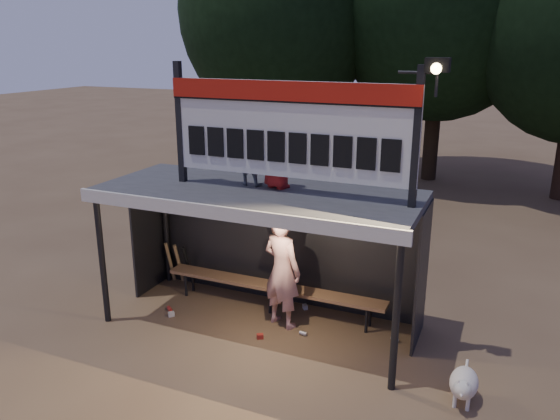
# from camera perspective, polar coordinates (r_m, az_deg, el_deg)

# --- Properties ---
(ground) EXTENTS (80.00, 80.00, 0.00)m
(ground) POSITION_cam_1_polar(r_m,az_deg,el_deg) (9.29, -2.15, -11.81)
(ground) COLOR brown
(ground) RESTS_ON ground
(player) EXTENTS (0.82, 0.66, 1.94)m
(player) POSITION_cam_1_polar(r_m,az_deg,el_deg) (8.86, 0.22, -6.30)
(player) COLOR silver
(player) RESTS_ON ground
(child_a) EXTENTS (0.47, 0.37, 0.94)m
(child_a) POSITION_cam_1_polar(r_m,az_deg,el_deg) (8.62, -3.21, 5.69)
(child_a) COLOR slate
(child_a) RESTS_ON dugout_shelter
(child_b) EXTENTS (0.64, 0.54, 1.11)m
(child_b) POSITION_cam_1_polar(r_m,az_deg,el_deg) (8.40, -0.29, 6.02)
(child_b) COLOR #AC1B1A
(child_b) RESTS_ON dugout_shelter
(dugout_shelter) EXTENTS (5.10, 2.08, 2.32)m
(dugout_shelter) POSITION_cam_1_polar(r_m,az_deg,el_deg) (8.76, -1.60, -0.46)
(dugout_shelter) COLOR #37383A
(dugout_shelter) RESTS_ON ground
(scoreboard_assembly) EXTENTS (4.10, 0.27, 1.99)m
(scoreboard_assembly) POSITION_cam_1_polar(r_m,az_deg,el_deg) (7.99, 1.21, 8.71)
(scoreboard_assembly) COLOR black
(scoreboard_assembly) RESTS_ON dugout_shelter
(bench) EXTENTS (4.00, 0.35, 0.48)m
(bench) POSITION_cam_1_polar(r_m,az_deg,el_deg) (9.54, -0.76, -8.07)
(bench) COLOR #875F40
(bench) RESTS_ON ground
(tree_left) EXTENTS (6.46, 6.46, 9.27)m
(tree_left) POSITION_cam_1_polar(r_m,az_deg,el_deg) (18.93, -0.23, 20.18)
(tree_left) COLOR #312016
(tree_left) RESTS_ON ground
(dog) EXTENTS (0.36, 0.81, 0.49)m
(dog) POSITION_cam_1_polar(r_m,az_deg,el_deg) (7.75, 18.64, -16.83)
(dog) COLOR silver
(dog) RESTS_ON ground
(bats) EXTENTS (0.47, 0.32, 0.84)m
(bats) POSITION_cam_1_polar(r_m,az_deg,el_deg) (10.70, -10.52, -5.50)
(bats) COLOR #A17C4B
(bats) RESTS_ON ground
(litter) EXTENTS (3.97, 1.34, 0.08)m
(litter) POSITION_cam_1_polar(r_m,az_deg,el_deg) (9.26, -1.65, -11.65)
(litter) COLOR #A1251B
(litter) RESTS_ON ground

